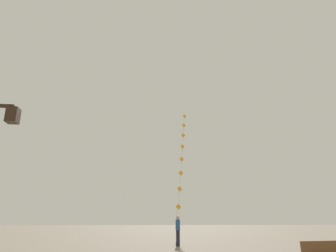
{
  "coord_description": "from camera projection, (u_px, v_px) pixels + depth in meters",
  "views": [
    {
      "loc": [
        0.37,
        -0.24,
        1.44
      ],
      "look_at": [
        1.67,
        14.05,
        5.99
      ],
      "focal_mm": 31.92,
      "sensor_mm": 36.0,
      "label": 1
    }
  ],
  "objects": [
    {
      "name": "ground_plane",
      "position": [
        133.0,
        244.0,
        18.75
      ],
      "size": [
        160.0,
        160.0,
        0.0
      ],
      "primitive_type": "plane",
      "color": "#756B5B"
    },
    {
      "name": "kite_flyer",
      "position": [
        178.0,
        230.0,
        17.55
      ],
      "size": [
        0.31,
        0.62,
        1.71
      ],
      "rotation": [
        0.0,
        0.0,
        1.38
      ],
      "color": "#1E1E2D",
      "rests_on": "ground_plane"
    },
    {
      "name": "kite_train",
      "position": [
        182.0,
        160.0,
        24.65
      ],
      "size": [
        2.24,
        9.16,
        11.77
      ],
      "color": "brown",
      "rests_on": "ground_plane"
    }
  ]
}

